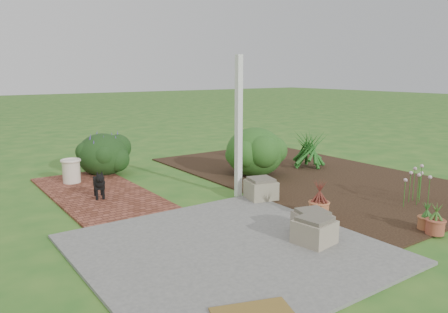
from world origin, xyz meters
TOP-DOWN VIEW (x-y plane):
  - ground at (0.00, 0.00)m, footprint 80.00×80.00m
  - concrete_patio at (-1.25, -1.75)m, footprint 3.50×3.50m
  - brick_path at (-1.70, 1.75)m, footprint 1.60×3.50m
  - garden_bed at (2.50, 0.50)m, footprint 4.00×7.00m
  - veranda_post at (0.30, 0.10)m, footprint 0.10×0.10m
  - stone_trough_near at (-0.26, -2.27)m, footprint 0.51×0.51m
  - stone_trough_mid at (-0.05, -2.03)m, footprint 0.53×0.53m
  - stone_trough_far at (0.48, -0.32)m, footprint 0.57×0.57m
  - black_dog at (-1.82, 1.31)m, footprint 0.25×0.54m
  - cream_ceramic_urn at (-1.89, 2.71)m, footprint 0.38×0.38m
  - evergreen_shrub at (1.55, 1.17)m, footprint 1.32×1.32m
  - agapanthus_clump_back at (3.06, 1.03)m, footprint 1.21×1.21m
  - agapanthus_clump_front at (2.57, 2.36)m, footprint 0.94×0.94m
  - pink_flower_patch at (2.46, -2.34)m, footprint 1.17×1.17m
  - terracotta_pot_bronze at (0.58, -1.58)m, footprint 0.38×0.38m
  - terracotta_pot_small_left at (1.42, -2.80)m, footprint 0.23×0.23m
  - terracotta_pot_small_right at (1.35, -2.98)m, footprint 0.27×0.27m
  - purple_flowering_bush at (-1.06, 3.19)m, footprint 1.35×1.35m

SIDE VIEW (x-z plane):
  - ground at x=0.00m, z-range 0.00..0.00m
  - garden_bed at x=2.50m, z-range 0.00..0.03m
  - concrete_patio at x=-1.25m, z-range 0.00..0.04m
  - brick_path at x=-1.70m, z-range 0.00..0.04m
  - terracotta_pot_small_left at x=1.42m, z-range 0.03..0.21m
  - terracotta_pot_small_right at x=1.35m, z-range 0.03..0.23m
  - terracotta_pot_bronze at x=0.58m, z-range 0.03..0.27m
  - stone_trough_mid at x=-0.05m, z-range 0.04..0.33m
  - stone_trough_near at x=-0.26m, z-range 0.04..0.34m
  - stone_trough_far at x=0.48m, z-range 0.04..0.35m
  - cream_ceramic_urn at x=-1.89m, z-range 0.04..0.50m
  - black_dog at x=-1.82m, z-range 0.09..0.55m
  - pink_flower_patch at x=2.46m, z-range 0.03..0.73m
  - agapanthus_clump_front at x=2.57m, z-range 0.03..0.81m
  - purple_flowering_bush at x=-1.06m, z-range 0.00..0.93m
  - agapanthus_clump_back at x=3.06m, z-range 0.03..1.02m
  - evergreen_shrub at x=1.55m, z-range 0.03..1.08m
  - veranda_post at x=0.30m, z-range 0.00..2.50m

